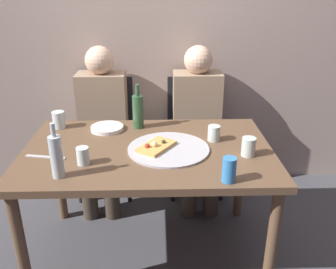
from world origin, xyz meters
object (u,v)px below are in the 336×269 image
object	(u,v)px
pizza_tray	(169,149)
guest_in_sweater	(102,120)
short_glass	(59,120)
pizza_slice_last	(156,146)
wine_glass	(248,147)
dining_table	(148,161)
plate_stack	(107,128)
tumbler_far	(83,156)
guest_in_beanie	(198,119)
beer_bottle	(56,156)
tumbler_near	(214,133)
wine_bottle	(138,111)
chair_left	(106,128)
chair_right	(195,127)
soda_can	(229,170)
table_knife	(46,157)

from	to	relation	value
pizza_tray	guest_in_sweater	xyz separation A→B (m)	(-0.48, 0.72, -0.10)
short_glass	pizza_slice_last	bearing A→B (deg)	-29.26
wine_glass	short_glass	distance (m)	1.19
dining_table	plate_stack	distance (m)	0.39
pizza_tray	pizza_slice_last	bearing A→B (deg)	179.63
tumbler_far	guest_in_beanie	size ratio (longest dim) A/B	0.08
beer_bottle	plate_stack	xyz separation A→B (m)	(0.16, 0.58, -0.10)
tumbler_near	dining_table	bearing A→B (deg)	-166.33
pizza_tray	pizza_slice_last	size ratio (longest dim) A/B	1.78
beer_bottle	tumbler_near	bearing A→B (deg)	26.49
wine_bottle	beer_bottle	distance (m)	0.71
dining_table	chair_left	xyz separation A→B (m)	(-0.36, 0.84, -0.14)
wine_bottle	wine_glass	bearing A→B (deg)	-34.53
tumbler_near	guest_in_beanie	xyz separation A→B (m)	(-0.03, 0.59, -0.14)
tumbler_far	short_glass	world-z (taller)	short_glass
chair_left	guest_in_beanie	xyz separation A→B (m)	(0.72, -0.15, 0.13)
wine_bottle	tumbler_far	bearing A→B (deg)	-117.83
dining_table	guest_in_beanie	bearing A→B (deg)	62.60
wine_bottle	chair_left	xyz separation A→B (m)	(-0.29, 0.53, -0.33)
tumbler_far	pizza_slice_last	bearing A→B (deg)	22.33
wine_bottle	chair_left	bearing A→B (deg)	118.99
guest_in_sweater	plate_stack	bearing A→B (deg)	103.22
wine_bottle	wine_glass	xyz separation A→B (m)	(0.61, -0.42, -0.06)
tumbler_far	chair_right	distance (m)	1.26
wine_glass	chair_left	bearing A→B (deg)	133.56
chair_left	wine_glass	bearing A→B (deg)	133.56
chair_right	wine_bottle	bearing A→B (deg)	51.38
pizza_slice_last	tumbler_far	distance (m)	0.40
soda_can	guest_in_sweater	world-z (taller)	guest_in_sweater
beer_bottle	table_knife	xyz separation A→B (m)	(-0.12, 0.20, -0.11)
plate_stack	chair_left	size ratio (longest dim) A/B	0.23
soda_can	plate_stack	size ratio (longest dim) A/B	0.60
tumbler_near	wine_glass	size ratio (longest dim) A/B	0.90
chair_left	guest_in_sweater	world-z (taller)	guest_in_sweater
pizza_slice_last	tumbler_near	bearing A→B (deg)	19.75
guest_in_sweater	guest_in_beanie	size ratio (longest dim) A/B	1.00
tumbler_far	guest_in_sweater	world-z (taller)	guest_in_sweater
pizza_slice_last	chair_left	bearing A→B (deg)	115.15
short_glass	table_knife	world-z (taller)	short_glass
short_glass	guest_in_sweater	bearing A→B (deg)	60.27
pizza_tray	soda_can	size ratio (longest dim) A/B	3.72
soda_can	guest_in_sweater	bearing A→B (deg)	125.10
tumbler_near	guest_in_beanie	world-z (taller)	guest_in_beanie
wine_bottle	beer_bottle	xyz separation A→B (m)	(-0.35, -0.62, -0.00)
pizza_tray	tumbler_near	distance (m)	0.30
short_glass	guest_in_beanie	world-z (taller)	guest_in_beanie
beer_bottle	tumbler_near	size ratio (longest dim) A/B	3.02
chair_left	chair_right	size ratio (longest dim) A/B	1.00
pizza_slice_last	wine_glass	distance (m)	0.50
pizza_slice_last	chair_right	xyz separation A→B (m)	(0.31, 0.87, -0.24)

